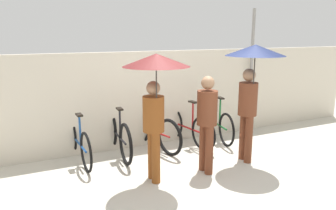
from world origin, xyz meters
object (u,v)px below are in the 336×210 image
object	(u,v)px
parked_bicycle_2	(153,130)
pedestrian_leading	(155,84)
pedestrian_center	(207,118)
pedestrian_trailing	(252,72)
parked_bicycle_0	(78,141)
parked_bicycle_3	(187,126)
parked_bicycle_4	(216,122)
parked_bicycle_1	(118,135)

from	to	relation	value
parked_bicycle_2	pedestrian_leading	xyz separation A→B (m)	(-0.55, -1.40, 1.14)
pedestrian_leading	pedestrian_center	xyz separation A→B (m)	(0.89, 0.02, -0.60)
pedestrian_trailing	pedestrian_center	bearing A→B (deg)	7.93
parked_bicycle_0	pedestrian_trailing	world-z (taller)	pedestrian_trailing
parked_bicycle_0	pedestrian_trailing	xyz separation A→B (m)	(2.64, -1.34, 1.22)
parked_bicycle_0	parked_bicycle_2	xyz separation A→B (m)	(1.44, 0.02, 0.00)
pedestrian_center	parked_bicycle_3	bearing A→B (deg)	-105.70
parked_bicycle_0	pedestrian_center	world-z (taller)	pedestrian_center
parked_bicycle_3	pedestrian_trailing	bearing A→B (deg)	-168.84
parked_bicycle_4	parked_bicycle_1	bearing A→B (deg)	99.95
parked_bicycle_1	parked_bicycle_3	xyz separation A→B (m)	(1.44, -0.02, -0.02)
parked_bicycle_4	parked_bicycle_2	bearing A→B (deg)	99.54
parked_bicycle_2	pedestrian_center	world-z (taller)	pedestrian_center
parked_bicycle_2	parked_bicycle_0	bearing A→B (deg)	76.87
parked_bicycle_0	parked_bicycle_1	xyz separation A→B (m)	(0.72, 0.00, 0.02)
parked_bicycle_1	pedestrian_trailing	xyz separation A→B (m)	(1.92, -1.35, 1.20)
parked_bicycle_3	pedestrian_leading	xyz separation A→B (m)	(-1.27, -1.37, 1.14)
parked_bicycle_2	parked_bicycle_3	size ratio (longest dim) A/B	0.97
parked_bicycle_0	pedestrian_center	xyz separation A→B (m)	(1.77, -1.37, 0.55)
parked_bicycle_0	parked_bicycle_1	world-z (taller)	parked_bicycle_0
parked_bicycle_4	pedestrian_leading	world-z (taller)	pedestrian_leading
pedestrian_leading	pedestrian_center	bearing A→B (deg)	-174.78
pedestrian_trailing	parked_bicycle_0	bearing A→B (deg)	-20.45
parked_bicycle_0	parked_bicycle_4	bearing A→B (deg)	-92.37
pedestrian_leading	pedestrian_trailing	distance (m)	1.76
parked_bicycle_4	pedestrian_center	bearing A→B (deg)	150.89
parked_bicycle_0	pedestrian_trailing	bearing A→B (deg)	-119.65
parked_bicycle_0	parked_bicycle_4	world-z (taller)	parked_bicycle_0
parked_bicycle_4	pedestrian_leading	xyz separation A→B (m)	(-1.99, -1.40, 1.15)
parked_bicycle_3	parked_bicycle_4	bearing A→B (deg)	-96.34
parked_bicycle_3	pedestrian_leading	world-z (taller)	pedestrian_leading
parked_bicycle_0	pedestrian_leading	world-z (taller)	pedestrian_leading
pedestrian_leading	parked_bicycle_2	bearing A→B (deg)	-107.44
parked_bicycle_4	pedestrian_trailing	size ratio (longest dim) A/B	0.82
parked_bicycle_4	pedestrian_center	world-z (taller)	pedestrian_center
parked_bicycle_1	parked_bicycle_4	size ratio (longest dim) A/B	1.06
parked_bicycle_2	parked_bicycle_3	bearing A→B (deg)	-106.47
parked_bicycle_0	pedestrian_leading	xyz separation A→B (m)	(0.89, -1.38, 1.15)
parked_bicycle_2	pedestrian_center	xyz separation A→B (m)	(0.33, -1.38, 0.54)
pedestrian_leading	parked_bicycle_3	bearing A→B (deg)	-128.86
parked_bicycle_2	parked_bicycle_3	distance (m)	0.72
parked_bicycle_0	parked_bicycle_1	size ratio (longest dim) A/B	0.98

